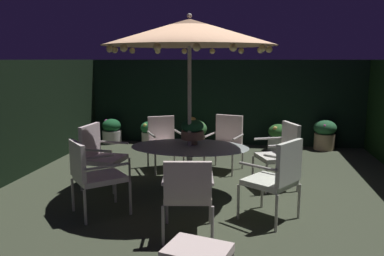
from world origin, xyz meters
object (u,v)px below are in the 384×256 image
ottoman_footrest (198,253)px  patio_chair_southeast (164,139)px  potted_plant_right_near (194,133)px  patio_chair_south (99,152)px  potted_plant_right_far (325,134)px  potted_plant_left_near (279,137)px  patio_chair_north (277,175)px  patio_umbrella (189,33)px  centerpiece_planter (192,130)px  patio_chair_west (188,190)px  patio_chair_southwest (92,172)px  patio_dining_table (190,154)px  potted_plant_back_center (149,133)px  patio_chair_northeast (282,150)px  patio_chair_east (226,140)px  potted_plant_left_far (112,131)px

ottoman_footrest → patio_chair_southeast: bearing=107.2°
potted_plant_right_near → patio_chair_southeast: bearing=-99.9°
patio_chair_south → potted_plant_right_far: bearing=38.9°
patio_chair_southeast → potted_plant_right_near: size_ratio=1.47×
potted_plant_right_near → potted_plant_left_near: size_ratio=1.10×
patio_chair_north → potted_plant_left_near: (0.27, 3.99, -0.31)m
patio_umbrella → potted_plant_right_near: size_ratio=4.07×
patio_chair_south → potted_plant_right_far: patio_chair_south is taller
patio_chair_south → potted_plant_right_far: (4.03, 3.26, -0.21)m
patio_umbrella → centerpiece_planter: patio_umbrella is taller
centerpiece_planter → patio_chair_west: 1.66m
patio_chair_west → ottoman_footrest: bearing=-76.2°
patio_chair_southwest → patio_dining_table: bearing=41.8°
patio_chair_north → potted_plant_back_center: patio_chair_north is taller
patio_dining_table → patio_chair_north: size_ratio=1.69×
patio_chair_northeast → potted_plant_left_near: (0.12, 2.60, -0.30)m
patio_dining_table → patio_chair_east: patio_chair_east is taller
centerpiece_planter → patio_chair_southwest: (-1.14, -1.12, -0.39)m
potted_plant_back_center → patio_umbrella: bearing=-64.6°
patio_umbrella → potted_plant_left_near: size_ratio=4.46×
potted_plant_right_far → ottoman_footrest: bearing=-109.1°
patio_chair_southwest → potted_plant_right_near: size_ratio=1.52×
patio_umbrella → patio_chair_north: patio_umbrella is taller
potted_plant_left_far → potted_plant_right_far: 5.02m
potted_plant_right_far → patio_dining_table: bearing=-126.7°
patio_chair_southeast → potted_plant_right_near: patio_chair_southeast is taller
patio_chair_north → patio_chair_southwest: size_ratio=1.06×
patio_umbrella → potted_plant_left_far: bearing=126.6°
patio_dining_table → patio_chair_southeast: size_ratio=1.84×
patio_chair_northeast → patio_chair_east: bearing=137.0°
patio_chair_northeast → patio_chair_east: 1.29m
patio_umbrella → patio_chair_east: (0.45, 1.43, -1.84)m
patio_chair_southwest → potted_plant_back_center: patio_chair_southwest is taller
ottoman_footrest → potted_plant_back_center: 5.97m
ottoman_footrest → potted_plant_right_far: potted_plant_right_far is taller
patio_chair_west → potted_plant_right_far: bearing=64.6°
patio_chair_southwest → patio_chair_east: bearing=57.2°
patio_umbrella → ottoman_footrest: patio_umbrella is taller
patio_chair_northeast → patio_chair_south: bearing=-172.0°
potted_plant_left_near → patio_chair_southwest: bearing=-122.3°
patio_dining_table → potted_plant_right_near: size_ratio=2.71×
patio_chair_north → potted_plant_right_far: patio_chair_north is taller
potted_plant_back_center → patio_dining_table: bearing=-64.6°
patio_chair_south → potted_plant_back_center: 2.96m
patio_chair_east → potted_plant_left_near: (1.06, 1.72, -0.26)m
patio_chair_east → patio_chair_southeast: bearing=-174.5°
patio_chair_southeast → patio_chair_southwest: patio_chair_southwest is taller
patio_chair_southeast → potted_plant_left_near: size_ratio=1.62×
patio_dining_table → patio_chair_south: (-1.49, 0.15, -0.06)m
patio_chair_southwest → potted_plant_left_near: size_ratio=1.67×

